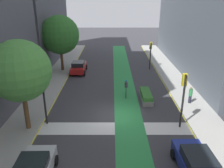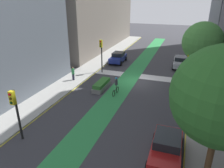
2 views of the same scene
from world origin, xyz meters
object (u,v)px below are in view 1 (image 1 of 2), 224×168
at_px(street_tree_far, 59,35).
at_px(car_red_left_far, 78,67).
at_px(cyclist_in_lane, 126,88).
at_px(street_tree_near, 20,71).
at_px(traffic_signal_near_right, 183,91).
at_px(median_planter, 146,96).
at_px(traffic_signal_far_right, 150,50).
at_px(pedestrian_sidewalk_right_a, 190,95).
at_px(traffic_signal_near_left, 43,91).
at_px(car_blue_right_near, 197,164).

bearing_deg(street_tree_far, car_red_left_far, -17.78).
relative_size(cyclist_in_lane, street_tree_near, 0.27).
height_order(traffic_signal_near_right, median_planter, traffic_signal_near_right).
bearing_deg(traffic_signal_far_right, pedestrian_sidewalk_right_a, -79.50).
bearing_deg(car_red_left_far, cyclist_in_lane, -52.89).
bearing_deg(traffic_signal_near_right, pedestrian_sidewalk_right_a, 62.60).
distance_m(traffic_signal_near_left, pedestrian_sidewalk_right_a, 13.49).
height_order(traffic_signal_near_left, cyclist_in_lane, traffic_signal_near_left).
relative_size(street_tree_near, median_planter, 2.09).
distance_m(traffic_signal_near_right, traffic_signal_near_left, 10.83).
bearing_deg(street_tree_near, traffic_signal_near_right, 2.30).
relative_size(traffic_signal_far_right, pedestrian_sidewalk_right_a, 2.35).
relative_size(traffic_signal_near_right, street_tree_near, 0.64).
distance_m(traffic_signal_near_right, car_red_left_far, 17.23).
height_order(pedestrian_sidewalk_right_a, street_tree_far, street_tree_far).
bearing_deg(cyclist_in_lane, traffic_signal_far_right, 67.65).
bearing_deg(pedestrian_sidewalk_right_a, cyclist_in_lane, 162.99).
relative_size(street_tree_far, median_planter, 2.24).
xyz_separation_m(cyclist_in_lane, street_tree_far, (-8.39, 8.73, 4.04)).
relative_size(street_tree_near, street_tree_far, 0.93).
bearing_deg(traffic_signal_near_left, traffic_signal_near_right, -2.79).
distance_m(cyclist_in_lane, street_tree_near, 10.93).
bearing_deg(car_red_left_far, median_planter, -47.90).
relative_size(traffic_signal_near_right, car_red_left_far, 1.05).
bearing_deg(pedestrian_sidewalk_right_a, traffic_signal_near_left, -164.90).
xyz_separation_m(car_red_left_far, street_tree_near, (-1.99, -14.31, 4.04)).
height_order(traffic_signal_near_left, pedestrian_sidewalk_right_a, traffic_signal_near_left).
distance_m(car_blue_right_near, pedestrian_sidewalk_right_a, 9.76).
bearing_deg(car_blue_right_near, traffic_signal_far_right, 88.60).
relative_size(cyclist_in_lane, street_tree_far, 0.25).
distance_m(traffic_signal_near_left, car_red_left_far, 13.49).
bearing_deg(cyclist_in_lane, street_tree_far, 133.87).
height_order(pedestrian_sidewalk_right_a, street_tree_near, street_tree_near).
distance_m(traffic_signal_far_right, car_blue_right_near, 20.94).
height_order(car_blue_right_near, cyclist_in_lane, cyclist_in_lane).
distance_m(traffic_signal_far_right, pedestrian_sidewalk_right_a, 11.77).
height_order(car_red_left_far, street_tree_near, street_tree_near).
distance_m(traffic_signal_near_right, street_tree_far, 19.23).
xyz_separation_m(cyclist_in_lane, median_planter, (1.96, -0.88, -0.57)).
bearing_deg(traffic_signal_near_right, cyclist_in_lane, 124.24).
distance_m(car_blue_right_near, median_planter, 10.48).
bearing_deg(pedestrian_sidewalk_right_a, street_tree_near, -162.33).
distance_m(car_red_left_far, pedestrian_sidewalk_right_a, 15.58).
xyz_separation_m(pedestrian_sidewalk_right_a, median_planter, (-4.10, 0.98, -0.58)).
relative_size(traffic_signal_far_right, car_red_left_far, 0.91).
relative_size(car_blue_right_near, median_planter, 1.28).
relative_size(traffic_signal_near_left, street_tree_far, 0.55).
distance_m(car_blue_right_near, street_tree_far, 23.59).
height_order(traffic_signal_far_right, cyclist_in_lane, traffic_signal_far_right).
height_order(traffic_signal_near_right, traffic_signal_near_left, traffic_signal_near_right).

